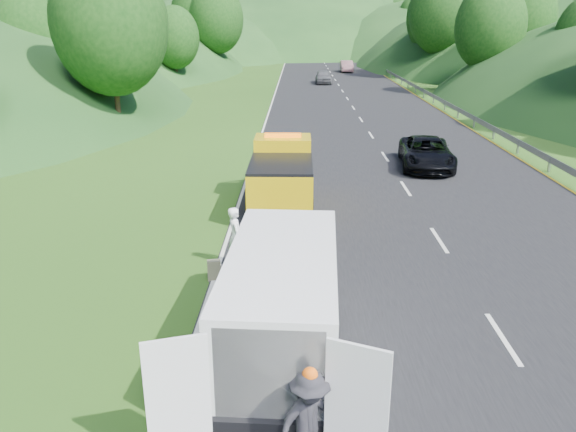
{
  "coord_description": "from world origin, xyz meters",
  "views": [
    {
      "loc": [
        -1.62,
        -13.04,
        6.7
      ],
      "look_at": [
        -1.89,
        2.6,
        1.3
      ],
      "focal_mm": 35.0,
      "sensor_mm": 36.0,
      "label": 1
    }
  ],
  "objects_px": {
    "tow_truck": "(282,173)",
    "woman": "(237,266)",
    "suitcase": "(214,270)",
    "passing_suv": "(425,168)",
    "child": "(289,304)",
    "white_van": "(283,296)"
  },
  "relations": [
    {
      "from": "woman",
      "to": "suitcase",
      "type": "height_order",
      "value": "woman"
    },
    {
      "from": "woman",
      "to": "white_van",
      "type": "bearing_deg",
      "value": -176.99
    },
    {
      "from": "tow_truck",
      "to": "suitcase",
      "type": "height_order",
      "value": "tow_truck"
    },
    {
      "from": "tow_truck",
      "to": "passing_suv",
      "type": "height_order",
      "value": "tow_truck"
    },
    {
      "from": "tow_truck",
      "to": "white_van",
      "type": "xyz_separation_m",
      "value": [
        0.3,
        -10.33,
        0.08
      ]
    },
    {
      "from": "white_van",
      "to": "suitcase",
      "type": "bearing_deg",
      "value": 122.01
    },
    {
      "from": "child",
      "to": "suitcase",
      "type": "height_order",
      "value": "suitcase"
    },
    {
      "from": "suitcase",
      "to": "tow_truck",
      "type": "bearing_deg",
      "value": 76.07
    },
    {
      "from": "passing_suv",
      "to": "white_van",
      "type": "bearing_deg",
      "value": -105.79
    },
    {
      "from": "white_van",
      "to": "passing_suv",
      "type": "relative_size",
      "value": 1.32
    },
    {
      "from": "woman",
      "to": "passing_suv",
      "type": "relative_size",
      "value": 0.34
    },
    {
      "from": "child",
      "to": "passing_suv",
      "type": "distance_m",
      "value": 15.58
    },
    {
      "from": "tow_truck",
      "to": "suitcase",
      "type": "bearing_deg",
      "value": -103.75
    },
    {
      "from": "tow_truck",
      "to": "child",
      "type": "height_order",
      "value": "tow_truck"
    },
    {
      "from": "child",
      "to": "suitcase",
      "type": "xyz_separation_m",
      "value": [
        -2.09,
        1.39,
        0.29
      ]
    },
    {
      "from": "suitcase",
      "to": "child",
      "type": "bearing_deg",
      "value": -33.63
    },
    {
      "from": "child",
      "to": "passing_suv",
      "type": "relative_size",
      "value": 0.21
    },
    {
      "from": "tow_truck",
      "to": "woman",
      "type": "relative_size",
      "value": 3.42
    },
    {
      "from": "suitcase",
      "to": "passing_suv",
      "type": "distance_m",
      "value": 15.38
    },
    {
      "from": "child",
      "to": "suitcase",
      "type": "distance_m",
      "value": 2.52
    },
    {
      "from": "white_van",
      "to": "child",
      "type": "distance_m",
      "value": 2.55
    },
    {
      "from": "tow_truck",
      "to": "passing_suv",
      "type": "xyz_separation_m",
      "value": [
        6.84,
        6.02,
        -1.27
      ]
    }
  ]
}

